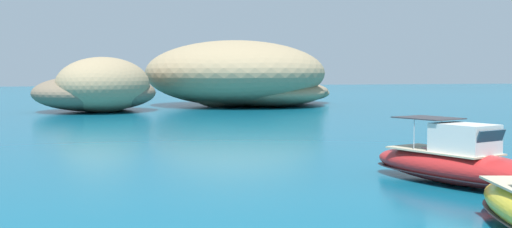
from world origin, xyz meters
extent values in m
ellipsoid|color=#9E8966|center=(14.67, 66.97, 3.92)|extent=(28.16, 29.16, 7.84)
ellipsoid|color=#84755B|center=(19.47, 71.30, 1.62)|extent=(22.72, 21.64, 3.23)
ellipsoid|color=#9E8966|center=(18.21, 64.25, 1.61)|extent=(16.17, 15.85, 3.22)
ellipsoid|color=#9E8966|center=(11.68, 64.59, 3.10)|extent=(9.68, 9.62, 6.20)
ellipsoid|color=#9E8966|center=(22.42, 72.08, 1.31)|extent=(18.62, 18.60, 2.61)
ellipsoid|color=olive|center=(17.39, 68.92, 6.29)|extent=(13.35, 12.14, 1.75)
ellipsoid|color=#756651|center=(-2.04, 60.68, 1.89)|extent=(17.66, 17.74, 3.77)
ellipsoid|color=#9E8966|center=(-1.35, 58.81, 2.76)|extent=(13.12, 13.88, 5.52)
ellipsoid|color=#9E8966|center=(-0.74, 63.04, 1.46)|extent=(8.67, 8.42, 2.91)
ellipsoid|color=#9E8966|center=(0.34, 63.83, 1.60)|extent=(8.20, 8.19, 3.21)
ellipsoid|color=red|center=(6.84, 13.39, 0.60)|extent=(3.89, 7.31, 1.19)
ellipsoid|color=black|center=(6.84, 13.39, 0.33)|extent=(3.97, 7.45, 0.14)
cube|color=#C6B793|center=(6.70, 13.89, 1.10)|extent=(2.75, 4.19, 0.06)
cube|color=silver|center=(6.93, 13.05, 1.62)|extent=(1.94, 2.28, 0.98)
cube|color=#2D4756|center=(7.20, 12.08, 1.72)|extent=(1.38, 0.59, 0.52)
cube|color=#333338|center=(6.51, 14.57, 2.22)|extent=(2.14, 2.46, 0.04)
cylinder|color=silver|center=(7.22, 14.76, 1.66)|extent=(0.03, 0.03, 1.12)
cylinder|color=silver|center=(5.80, 14.37, 1.66)|extent=(0.03, 0.03, 1.12)
camera|label=1|loc=(-6.41, -4.50, 3.79)|focal=43.31mm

